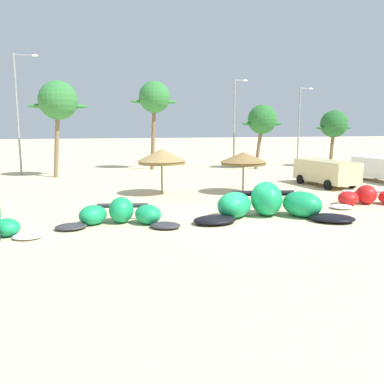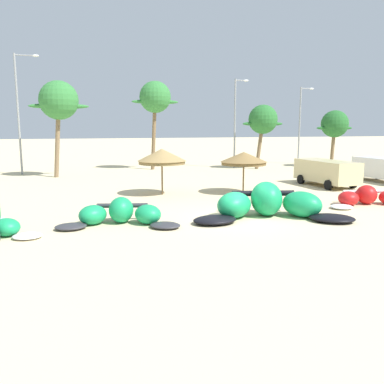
{
  "view_description": "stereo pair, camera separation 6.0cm",
  "coord_description": "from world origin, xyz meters",
  "px_view_note": "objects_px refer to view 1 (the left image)",
  "views": [
    {
      "loc": [
        -7.18,
        -17.23,
        4.27
      ],
      "look_at": [
        -1.76,
        2.0,
        1.0
      ],
      "focal_mm": 37.67,
      "sensor_mm": 36.0,
      "label": 1
    },
    {
      "loc": [
        -7.12,
        -17.25,
        4.27
      ],
      "look_at": [
        -1.76,
        2.0,
        1.0
      ],
      "focal_mm": 37.67,
      "sensor_mm": 36.0,
      "label": 2
    }
  ],
  "objects_px": {
    "kite_left": "(121,214)",
    "lamppost_west_center": "(235,119)",
    "palm_center_right": "(334,125)",
    "lamppost_east_center": "(300,121)",
    "palm_left_of_gap": "(154,98)",
    "beach_umbrella_near_van": "(162,156)",
    "parked_van": "(383,168)",
    "beach_umbrella_middle": "(244,158)",
    "kite_left_of_center": "(268,204)",
    "kite_center": "(369,198)",
    "palm_left": "(58,101)",
    "parked_car_second": "(325,171)",
    "lamppost_west": "(19,108)",
    "palm_center_left": "(262,120)"
  },
  "relations": [
    {
      "from": "kite_left",
      "to": "palm_left",
      "type": "bearing_deg",
      "value": 99.71
    },
    {
      "from": "lamppost_west_center",
      "to": "palm_center_right",
      "type": "bearing_deg",
      "value": -11.26
    },
    {
      "from": "palm_left",
      "to": "kite_left_of_center",
      "type": "bearing_deg",
      "value": -61.89
    },
    {
      "from": "kite_center",
      "to": "beach_umbrella_middle",
      "type": "relative_size",
      "value": 1.8
    },
    {
      "from": "beach_umbrella_middle",
      "to": "parked_van",
      "type": "relative_size",
      "value": 0.56
    },
    {
      "from": "beach_umbrella_middle",
      "to": "palm_center_left",
      "type": "bearing_deg",
      "value": 60.47
    },
    {
      "from": "beach_umbrella_near_van",
      "to": "lamppost_west_center",
      "type": "relative_size",
      "value": 0.34
    },
    {
      "from": "kite_left",
      "to": "parked_van",
      "type": "distance_m",
      "value": 22.54
    },
    {
      "from": "kite_left_of_center",
      "to": "kite_center",
      "type": "height_order",
      "value": "kite_left_of_center"
    },
    {
      "from": "parked_van",
      "to": "parked_car_second",
      "type": "height_order",
      "value": "same"
    },
    {
      "from": "kite_left",
      "to": "lamppost_west_center",
      "type": "distance_m",
      "value": 26.07
    },
    {
      "from": "lamppost_west_center",
      "to": "lamppost_west",
      "type": "bearing_deg",
      "value": -178.46
    },
    {
      "from": "lamppost_west_center",
      "to": "kite_left_of_center",
      "type": "bearing_deg",
      "value": -107.75
    },
    {
      "from": "palm_center_left",
      "to": "palm_left_of_gap",
      "type": "bearing_deg",
      "value": 167.44
    },
    {
      "from": "kite_left",
      "to": "beach_umbrella_middle",
      "type": "relative_size",
      "value": 1.83
    },
    {
      "from": "kite_left",
      "to": "lamppost_west_center",
      "type": "bearing_deg",
      "value": 57.1
    },
    {
      "from": "palm_left_of_gap",
      "to": "palm_center_right",
      "type": "height_order",
      "value": "palm_left_of_gap"
    },
    {
      "from": "kite_left",
      "to": "beach_umbrella_middle",
      "type": "xyz_separation_m",
      "value": [
        8.43,
        6.23,
        1.81
      ]
    },
    {
      "from": "parked_car_second",
      "to": "lamppost_east_center",
      "type": "xyz_separation_m",
      "value": [
        7.49,
        16.39,
        3.76
      ]
    },
    {
      "from": "palm_left",
      "to": "lamppost_west_center",
      "type": "distance_m",
      "value": 17.43
    },
    {
      "from": "kite_center",
      "to": "palm_center_right",
      "type": "height_order",
      "value": "palm_center_right"
    },
    {
      "from": "palm_left",
      "to": "lamppost_west_center",
      "type": "bearing_deg",
      "value": 11.11
    },
    {
      "from": "lamppost_west_center",
      "to": "palm_left",
      "type": "bearing_deg",
      "value": -168.89
    },
    {
      "from": "parked_car_second",
      "to": "lamppost_west",
      "type": "distance_m",
      "value": 26.06
    },
    {
      "from": "kite_left_of_center",
      "to": "parked_van",
      "type": "distance_m",
      "value": 16.59
    },
    {
      "from": "kite_left_of_center",
      "to": "beach_umbrella_middle",
      "type": "bearing_deg",
      "value": 77.04
    },
    {
      "from": "parked_car_second",
      "to": "palm_center_right",
      "type": "relative_size",
      "value": 0.88
    },
    {
      "from": "parked_van",
      "to": "beach_umbrella_middle",
      "type": "bearing_deg",
      "value": -170.84
    },
    {
      "from": "parked_van",
      "to": "palm_center_right",
      "type": "bearing_deg",
      "value": 73.98
    },
    {
      "from": "parked_car_second",
      "to": "palm_left",
      "type": "xyz_separation_m",
      "value": [
        -18.55,
        10.47,
        5.21
      ]
    },
    {
      "from": "kite_left",
      "to": "lamppost_east_center",
      "type": "height_order",
      "value": "lamppost_east_center"
    },
    {
      "from": "parked_van",
      "to": "lamppost_west_center",
      "type": "bearing_deg",
      "value": 117.82
    },
    {
      "from": "beach_umbrella_middle",
      "to": "parked_van",
      "type": "distance_m",
      "value": 12.75
    },
    {
      "from": "beach_umbrella_near_van",
      "to": "lamppost_west",
      "type": "xyz_separation_m",
      "value": [
        -9.81,
        13.89,
        3.39
      ]
    },
    {
      "from": "kite_left_of_center",
      "to": "lamppost_west",
      "type": "distance_m",
      "value": 25.86
    },
    {
      "from": "palm_center_right",
      "to": "lamppost_west_center",
      "type": "distance_m",
      "value": 10.47
    },
    {
      "from": "kite_left",
      "to": "beach_umbrella_middle",
      "type": "distance_m",
      "value": 10.64
    },
    {
      "from": "beach_umbrella_middle",
      "to": "palm_left",
      "type": "relative_size",
      "value": 0.37
    },
    {
      "from": "parked_car_second",
      "to": "lamppost_west",
      "type": "height_order",
      "value": "lamppost_west"
    },
    {
      "from": "palm_center_right",
      "to": "parked_van",
      "type": "bearing_deg",
      "value": -106.02
    },
    {
      "from": "palm_left_of_gap",
      "to": "lamppost_west_center",
      "type": "height_order",
      "value": "lamppost_west_center"
    },
    {
      "from": "palm_center_left",
      "to": "palm_center_right",
      "type": "height_order",
      "value": "palm_center_left"
    },
    {
      "from": "kite_center",
      "to": "kite_left_of_center",
      "type": "bearing_deg",
      "value": -169.38
    },
    {
      "from": "kite_left",
      "to": "parked_car_second",
      "type": "height_order",
      "value": "parked_car_second"
    },
    {
      "from": "palm_center_left",
      "to": "palm_center_right",
      "type": "distance_m",
      "value": 8.06
    },
    {
      "from": "palm_left",
      "to": "palm_left_of_gap",
      "type": "relative_size",
      "value": 0.93
    },
    {
      "from": "beach_umbrella_near_van",
      "to": "parked_van",
      "type": "distance_m",
      "value": 17.74
    },
    {
      "from": "palm_center_right",
      "to": "lamppost_east_center",
      "type": "bearing_deg",
      "value": 105.51
    },
    {
      "from": "kite_center",
      "to": "lamppost_east_center",
      "type": "height_order",
      "value": "lamppost_east_center"
    },
    {
      "from": "parked_van",
      "to": "kite_center",
      "type": "bearing_deg",
      "value": -134.59
    }
  ]
}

